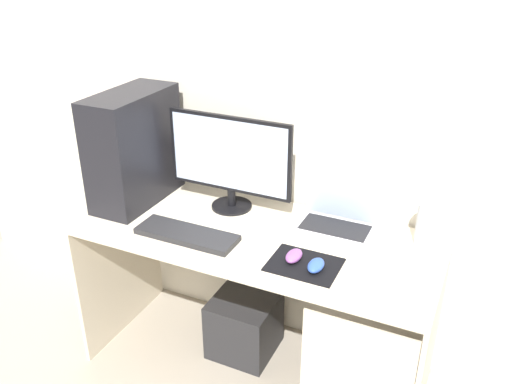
{
  "coord_description": "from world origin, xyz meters",
  "views": [
    {
      "loc": [
        0.81,
        -1.72,
        1.83
      ],
      "look_at": [
        0.0,
        0.0,
        0.91
      ],
      "focal_mm": 37.71,
      "sensor_mm": 36.0,
      "label": 1
    }
  ],
  "objects_px": {
    "pc_tower": "(134,148)",
    "laptop": "(337,218)",
    "speaker": "(428,225)",
    "subwoofer": "(244,324)",
    "mouse_left": "(294,256)",
    "mouse_right": "(316,265)",
    "monitor": "(230,160)",
    "keyboard": "(187,234)"
  },
  "relations": [
    {
      "from": "pc_tower",
      "to": "laptop",
      "type": "bearing_deg",
      "value": 7.58
    },
    {
      "from": "laptop",
      "to": "speaker",
      "type": "xyz_separation_m",
      "value": [
        0.36,
        0.03,
        0.04
      ]
    },
    {
      "from": "subwoofer",
      "to": "laptop",
      "type": "bearing_deg",
      "value": 11.57
    },
    {
      "from": "speaker",
      "to": "mouse_left",
      "type": "height_order",
      "value": "speaker"
    },
    {
      "from": "pc_tower",
      "to": "mouse_right",
      "type": "bearing_deg",
      "value": -12.59
    },
    {
      "from": "monitor",
      "to": "speaker",
      "type": "bearing_deg",
      "value": 3.35
    },
    {
      "from": "subwoofer",
      "to": "mouse_left",
      "type": "bearing_deg",
      "value": -34.73
    },
    {
      "from": "keyboard",
      "to": "mouse_right",
      "type": "distance_m",
      "value": 0.55
    },
    {
      "from": "pc_tower",
      "to": "laptop",
      "type": "relative_size",
      "value": 1.58
    },
    {
      "from": "speaker",
      "to": "mouse_left",
      "type": "relative_size",
      "value": 1.83
    },
    {
      "from": "pc_tower",
      "to": "keyboard",
      "type": "distance_m",
      "value": 0.49
    },
    {
      "from": "monitor",
      "to": "speaker",
      "type": "height_order",
      "value": "monitor"
    },
    {
      "from": "mouse_left",
      "to": "subwoofer",
      "type": "height_order",
      "value": "mouse_left"
    },
    {
      "from": "mouse_left",
      "to": "subwoofer",
      "type": "relative_size",
      "value": 0.33
    },
    {
      "from": "keyboard",
      "to": "mouse_right",
      "type": "height_order",
      "value": "mouse_right"
    },
    {
      "from": "monitor",
      "to": "laptop",
      "type": "distance_m",
      "value": 0.51
    },
    {
      "from": "pc_tower",
      "to": "mouse_left",
      "type": "relative_size",
      "value": 5.2
    },
    {
      "from": "monitor",
      "to": "laptop",
      "type": "height_order",
      "value": "monitor"
    },
    {
      "from": "monitor",
      "to": "keyboard",
      "type": "height_order",
      "value": "monitor"
    },
    {
      "from": "laptop",
      "to": "pc_tower",
      "type": "bearing_deg",
      "value": -172.42
    },
    {
      "from": "pc_tower",
      "to": "subwoofer",
      "type": "distance_m",
      "value": 0.98
    },
    {
      "from": "speaker",
      "to": "mouse_right",
      "type": "xyz_separation_m",
      "value": [
        -0.33,
        -0.35,
        -0.07
      ]
    },
    {
      "from": "monitor",
      "to": "keyboard",
      "type": "xyz_separation_m",
      "value": [
        -0.04,
        -0.3,
        -0.22
      ]
    },
    {
      "from": "monitor",
      "to": "mouse_right",
      "type": "relative_size",
      "value": 5.89
    },
    {
      "from": "mouse_right",
      "to": "laptop",
      "type": "bearing_deg",
      "value": 94.65
    },
    {
      "from": "laptop",
      "to": "mouse_right",
      "type": "relative_size",
      "value": 3.29
    },
    {
      "from": "pc_tower",
      "to": "speaker",
      "type": "relative_size",
      "value": 2.83
    },
    {
      "from": "mouse_right",
      "to": "subwoofer",
      "type": "height_order",
      "value": "mouse_right"
    },
    {
      "from": "mouse_right",
      "to": "monitor",
      "type": "bearing_deg",
      "value": 148.91
    },
    {
      "from": "speaker",
      "to": "keyboard",
      "type": "relative_size",
      "value": 0.42
    },
    {
      "from": "monitor",
      "to": "keyboard",
      "type": "relative_size",
      "value": 1.35
    },
    {
      "from": "mouse_right",
      "to": "subwoofer",
      "type": "xyz_separation_m",
      "value": [
        -0.42,
        0.25,
        -0.6
      ]
    },
    {
      "from": "pc_tower",
      "to": "mouse_right",
      "type": "distance_m",
      "value": 0.98
    },
    {
      "from": "mouse_right",
      "to": "mouse_left",
      "type": "bearing_deg",
      "value": 165.26
    },
    {
      "from": "mouse_left",
      "to": "mouse_right",
      "type": "xyz_separation_m",
      "value": [
        0.09,
        -0.02,
        0.0
      ]
    },
    {
      "from": "speaker",
      "to": "keyboard",
      "type": "xyz_separation_m",
      "value": [
        -0.88,
        -0.35,
        -0.08
      ]
    },
    {
      "from": "pc_tower",
      "to": "subwoofer",
      "type": "relative_size",
      "value": 1.72
    },
    {
      "from": "monitor",
      "to": "subwoofer",
      "type": "xyz_separation_m",
      "value": [
        0.09,
        -0.06,
        -0.81
      ]
    },
    {
      "from": "speaker",
      "to": "laptop",
      "type": "bearing_deg",
      "value": -175.84
    },
    {
      "from": "keyboard",
      "to": "mouse_left",
      "type": "relative_size",
      "value": 4.38
    },
    {
      "from": "laptop",
      "to": "keyboard",
      "type": "relative_size",
      "value": 0.75
    },
    {
      "from": "keyboard",
      "to": "mouse_left",
      "type": "height_order",
      "value": "mouse_left"
    }
  ]
}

